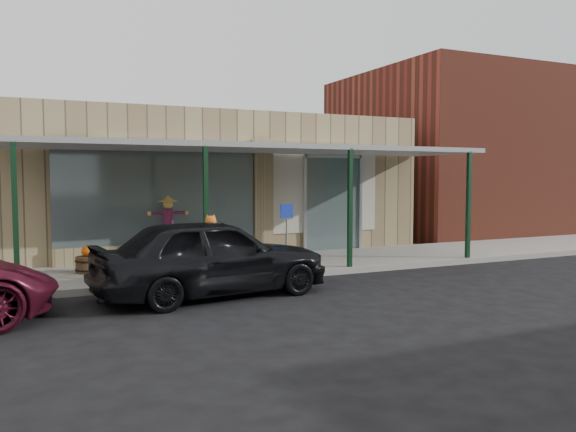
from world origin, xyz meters
name	(u,v)px	position (x,y,z in m)	size (l,w,h in m)	color
ground	(327,296)	(0.00, 0.00, 0.00)	(120.00, 120.00, 0.00)	black
sidewalk	(259,266)	(0.00, 3.60, 0.07)	(40.00, 3.20, 0.15)	gray
storefront	(207,184)	(0.00, 8.16, 2.09)	(12.00, 6.25, 4.20)	#98875D
awning	(259,150)	(0.00, 3.56, 3.01)	(12.00, 3.00, 3.04)	gray
block_buildings_near	(253,137)	(2.01, 9.20, 3.77)	(61.00, 8.00, 8.00)	brown
barrel_scarecrow	(169,241)	(-2.10, 4.49, 0.73)	(1.04, 0.70, 1.72)	#4F3D1F
barrel_pumpkin	(88,262)	(-4.08, 3.92, 0.38)	(0.63, 0.63, 0.66)	#4F3D1F
handicap_sign	(287,228)	(0.23, 2.40, 1.15)	(0.32, 0.04, 1.55)	gray
parked_sedan	(212,257)	(-2.04, 0.94, 0.78)	(4.78, 2.39, 1.56)	black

